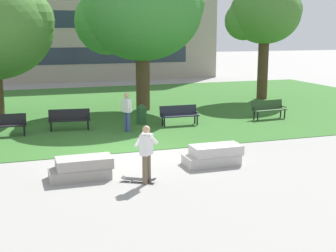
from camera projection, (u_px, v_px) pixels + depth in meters
ground_plane at (120, 154)px, 16.83m from camera, size 140.00×140.00×0.00m
grass_lawn at (81, 109)px, 26.12m from camera, size 40.00×20.00×0.02m
concrete_block_center at (82, 168)px, 13.99m from camera, size 1.87×0.90×0.64m
concrete_block_left at (214, 155)px, 15.46m from camera, size 1.89×0.90×0.64m
person_skateboarder at (146, 151)px, 13.40m from camera, size 0.80×0.53×1.71m
skateboard at (139, 179)px, 13.69m from camera, size 0.98×0.69×0.14m
park_bench_near_left at (179, 114)px, 21.68m from camera, size 1.81×0.56×0.90m
park_bench_near_right at (69, 118)px, 20.65m from camera, size 1.85×0.72×0.90m
park_bench_far_left at (268, 108)px, 23.23m from camera, size 1.84×0.69×0.90m
park_bench_far_right at (4, 124)px, 19.44m from camera, size 1.82×0.62×0.90m
tree_near_left at (264, 15)px, 29.03m from camera, size 4.62×4.40×7.20m
tree_near_right at (141, 11)px, 24.79m from camera, size 6.72×6.40×8.13m
trash_bin at (142, 114)px, 21.90m from camera, size 0.49×0.49×0.96m
person_bystander_near_lawn at (127, 110)px, 20.16m from camera, size 0.41×0.59×1.71m
building_facade_distant at (82, 11)px, 39.14m from camera, size 24.21×1.03×11.83m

